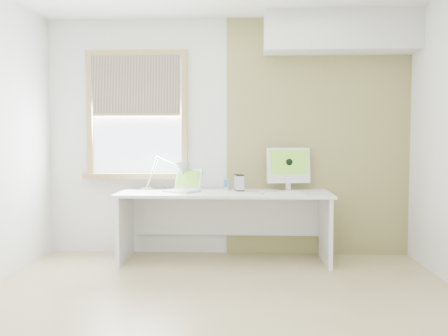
# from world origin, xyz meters

# --- Properties ---
(room) EXTENTS (4.04, 3.54, 2.64)m
(room) POSITION_xyz_m (0.00, 0.00, 1.30)
(room) COLOR tan
(room) RESTS_ON ground
(accent_wall) EXTENTS (2.00, 0.02, 2.60)m
(accent_wall) POSITION_xyz_m (1.00, 1.74, 1.30)
(accent_wall) COLOR #92904E
(accent_wall) RESTS_ON room
(soffit) EXTENTS (1.60, 0.40, 0.42)m
(soffit) POSITION_xyz_m (1.20, 1.57, 2.40)
(soffit) COLOR white
(soffit) RESTS_ON room
(window) EXTENTS (1.20, 0.14, 1.42)m
(window) POSITION_xyz_m (-1.00, 1.71, 1.54)
(window) COLOR #A48852
(window) RESTS_ON room
(desk) EXTENTS (2.20, 0.70, 0.73)m
(desk) POSITION_xyz_m (-0.01, 1.44, 0.53)
(desk) COLOR white
(desk) RESTS_ON room
(desk_lamp) EXTENTS (0.61, 0.38, 0.37)m
(desk_lamp) POSITION_xyz_m (-0.53, 1.48, 0.92)
(desk_lamp) COLOR silver
(desk_lamp) RESTS_ON desk
(laptop) EXTENTS (0.43, 0.40, 0.24)m
(laptop) POSITION_xyz_m (-0.43, 1.40, 0.79)
(laptop) COLOR silver
(laptop) RESTS_ON desk
(phone_dock) EXTENTS (0.08, 0.08, 0.12)m
(phone_dock) POSITION_xyz_m (-0.00, 1.56, 0.76)
(phone_dock) COLOR silver
(phone_dock) RESTS_ON desk
(external_drive) EXTENTS (0.11, 0.15, 0.17)m
(external_drive) POSITION_xyz_m (0.14, 1.50, 0.82)
(external_drive) COLOR silver
(external_drive) RESTS_ON desk
(imac) EXTENTS (0.47, 0.19, 0.46)m
(imac) POSITION_xyz_m (0.67, 1.59, 0.99)
(imac) COLOR silver
(imac) RESTS_ON desk
(keyboard) EXTENTS (0.41, 0.14, 0.02)m
(keyboard) POSITION_xyz_m (0.59, 1.20, 0.74)
(keyboard) COLOR white
(keyboard) RESTS_ON desk
(mouse) EXTENTS (0.10, 0.13, 0.03)m
(mouse) POSITION_xyz_m (0.38, 1.22, 0.75)
(mouse) COLOR white
(mouse) RESTS_ON desk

